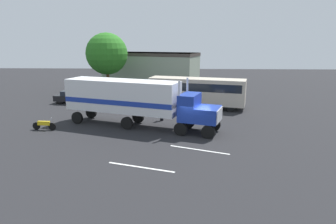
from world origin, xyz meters
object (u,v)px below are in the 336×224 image
at_px(person_bystander, 162,112).
at_px(parked_car, 73,97).
at_px(motorcycle, 44,125).
at_px(tree_left, 107,54).
at_px(semi_truck, 133,99).
at_px(parked_bus, 197,90).

height_order(person_bystander, parked_car, person_bystander).
distance_m(motorcycle, tree_left, 19.39).
height_order(semi_truck, person_bystander, semi_truck).
bearing_deg(motorcycle, person_bystander, 19.25).
bearing_deg(motorcycle, semi_truck, 11.35).
bearing_deg(semi_truck, motorcycle, -168.65).
bearing_deg(tree_left, motorcycle, -93.63).
distance_m(semi_truck, parked_bus, 10.14).
bearing_deg(semi_truck, tree_left, 110.59).
height_order(person_bystander, motorcycle, person_bystander).
bearing_deg(tree_left, semi_truck, -69.41).
relative_size(semi_truck, parked_car, 3.09).
xyz_separation_m(person_bystander, motorcycle, (-10.02, -3.50, -0.41)).
bearing_deg(person_bystander, tree_left, 120.33).
bearing_deg(parked_car, parked_bus, -6.31).
bearing_deg(parked_bus, parked_car, 173.69).
distance_m(semi_truck, parked_car, 13.51).
distance_m(parked_bus, motorcycle, 16.81).
distance_m(person_bystander, tree_left, 18.18).
xyz_separation_m(semi_truck, parked_bus, (6.08, 8.10, -0.46)).
bearing_deg(parked_bus, semi_truck, -126.92).
distance_m(semi_truck, motorcycle, 8.02).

